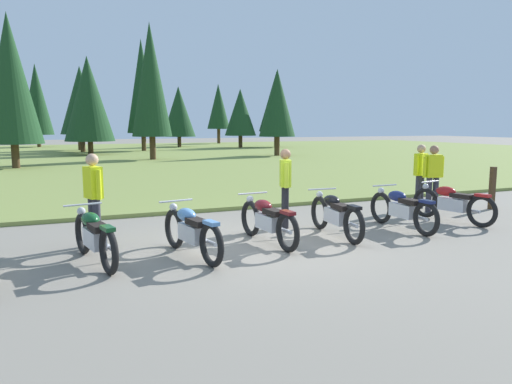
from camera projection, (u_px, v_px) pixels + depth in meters
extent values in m
plane|color=gray|center=(269.00, 245.00, 8.79)|extent=(140.00, 140.00, 0.00)
cube|color=olive|center=(111.00, 157.00, 32.20)|extent=(80.00, 44.00, 0.10)
cylinder|color=#47331E|center=(16.00, 157.00, 23.40)|extent=(0.36, 0.36, 1.27)
cone|color=#193D1E|center=(10.00, 79.00, 22.89)|extent=(2.71, 2.71, 6.15)
cylinder|color=#47331E|center=(276.00, 140.00, 45.68)|extent=(0.36, 0.36, 1.57)
cone|color=#193D1E|center=(276.00, 102.00, 45.20)|extent=(3.23, 3.23, 5.49)
cylinder|color=#47331E|center=(277.00, 147.00, 32.94)|extent=(0.36, 0.36, 1.39)
cone|color=#193D1E|center=(277.00, 103.00, 32.53)|extent=(2.46, 2.46, 4.48)
cylinder|color=#47331E|center=(240.00, 142.00, 44.77)|extent=(0.36, 0.36, 1.20)
cone|color=#193D1E|center=(240.00, 112.00, 44.40)|extent=(2.88, 2.88, 4.25)
cylinder|color=#47331E|center=(80.00, 141.00, 40.19)|extent=(0.36, 0.36, 1.76)
cone|color=#193D1E|center=(78.00, 104.00, 39.79)|extent=(2.77, 2.77, 4.16)
cylinder|color=#47331E|center=(179.00, 142.00, 46.35)|extent=(0.36, 0.36, 1.08)
cone|color=#193D1E|center=(179.00, 111.00, 45.95)|extent=(3.12, 3.12, 4.71)
cylinder|color=#47331E|center=(91.00, 149.00, 33.88)|extent=(0.36, 0.36, 1.05)
cone|color=#193D1E|center=(88.00, 99.00, 33.41)|extent=(3.40, 3.40, 5.81)
cylinder|color=#47331E|center=(83.00, 144.00, 37.45)|extent=(0.36, 0.36, 1.46)
cone|color=#193D1E|center=(81.00, 100.00, 37.00)|extent=(3.15, 3.15, 5.15)
cylinder|color=#47331E|center=(153.00, 149.00, 29.20)|extent=(0.36, 0.36, 1.49)
cone|color=#193D1E|center=(151.00, 80.00, 28.64)|extent=(2.36, 2.36, 6.66)
cylinder|color=#47331E|center=(144.00, 142.00, 39.07)|extent=(0.36, 0.36, 1.53)
cone|color=#193D1E|center=(142.00, 86.00, 38.46)|extent=(2.52, 2.52, 7.36)
cylinder|color=#47331E|center=(39.00, 141.00, 45.92)|extent=(0.36, 0.36, 1.26)
cone|color=#193D1E|center=(36.00, 99.00, 45.38)|extent=(2.83, 2.83, 6.59)
cylinder|color=#47331E|center=(219.00, 137.00, 54.66)|extent=(0.36, 0.36, 1.74)
cone|color=#193D1E|center=(218.00, 106.00, 54.20)|extent=(2.55, 2.55, 4.97)
torus|color=black|center=(83.00, 234.00, 8.17)|extent=(0.24, 0.71, 0.70)
torus|color=black|center=(109.00, 251.00, 7.02)|extent=(0.24, 0.71, 0.70)
cube|color=silver|center=(95.00, 239.00, 7.59)|extent=(0.32, 0.67, 0.28)
ellipsoid|color=#144C23|center=(90.00, 219.00, 7.70)|extent=(0.35, 0.52, 0.22)
cube|color=black|center=(98.00, 227.00, 7.38)|extent=(0.31, 0.51, 0.10)
cube|color=#144C23|center=(108.00, 228.00, 6.97)|extent=(0.20, 0.34, 0.06)
cylinder|color=silver|center=(83.00, 204.00, 8.02)|extent=(0.61, 0.15, 0.03)
sphere|color=silver|center=(81.00, 211.00, 8.13)|extent=(0.14, 0.14, 0.14)
cylinder|color=silver|center=(110.00, 248.00, 7.43)|extent=(0.18, 0.55, 0.07)
torus|color=black|center=(174.00, 229.00, 8.56)|extent=(0.22, 0.71, 0.70)
torus|color=black|center=(211.00, 245.00, 7.40)|extent=(0.22, 0.71, 0.70)
cube|color=silver|center=(191.00, 233.00, 7.97)|extent=(0.31, 0.67, 0.28)
ellipsoid|color=#598CC6|center=(186.00, 215.00, 8.09)|extent=(0.34, 0.52, 0.22)
cube|color=black|center=(197.00, 222.00, 7.76)|extent=(0.30, 0.51, 0.10)
cube|color=#598CC6|center=(211.00, 223.00, 7.35)|extent=(0.20, 0.34, 0.06)
cylinder|color=silver|center=(176.00, 201.00, 8.41)|extent=(0.62, 0.14, 0.03)
sphere|color=silver|center=(173.00, 207.00, 8.53)|extent=(0.14, 0.14, 0.14)
cylinder|color=silver|center=(208.00, 242.00, 7.81)|extent=(0.17, 0.55, 0.07)
torus|color=black|center=(251.00, 218.00, 9.50)|extent=(0.16, 0.71, 0.70)
torus|color=black|center=(288.00, 232.00, 8.27)|extent=(0.16, 0.71, 0.70)
cube|color=silver|center=(268.00, 222.00, 8.88)|extent=(0.25, 0.65, 0.28)
ellipsoid|color=maroon|center=(263.00, 206.00, 9.00)|extent=(0.30, 0.50, 0.22)
cube|color=black|center=(274.00, 212.00, 8.65)|extent=(0.26, 0.50, 0.10)
cube|color=maroon|center=(288.00, 213.00, 8.22)|extent=(0.17, 0.33, 0.06)
cylinder|color=silver|center=(253.00, 193.00, 9.34)|extent=(0.62, 0.08, 0.03)
sphere|color=silver|center=(250.00, 199.00, 9.46)|extent=(0.14, 0.14, 0.14)
cylinder|color=silver|center=(283.00, 230.00, 8.69)|extent=(0.12, 0.55, 0.07)
torus|color=black|center=(320.00, 213.00, 10.11)|extent=(0.15, 0.71, 0.70)
torus|color=black|center=(354.00, 226.00, 8.80)|extent=(0.15, 0.71, 0.70)
cube|color=silver|center=(336.00, 216.00, 9.45)|extent=(0.24, 0.65, 0.28)
ellipsoid|color=black|center=(332.00, 201.00, 9.58)|extent=(0.29, 0.50, 0.22)
cube|color=black|center=(341.00, 207.00, 9.21)|extent=(0.25, 0.49, 0.10)
cube|color=black|center=(354.00, 207.00, 8.75)|extent=(0.16, 0.33, 0.06)
cylinder|color=silver|center=(322.00, 189.00, 9.95)|extent=(0.62, 0.07, 0.03)
sphere|color=silver|center=(320.00, 194.00, 10.08)|extent=(0.14, 0.14, 0.14)
cylinder|color=silver|center=(350.00, 224.00, 9.23)|extent=(0.11, 0.55, 0.07)
torus|color=black|center=(381.00, 208.00, 10.72)|extent=(0.11, 0.70, 0.70)
torus|color=black|center=(426.00, 219.00, 9.45)|extent=(0.11, 0.70, 0.70)
cube|color=silver|center=(402.00, 211.00, 10.08)|extent=(0.21, 0.64, 0.28)
ellipsoid|color=navy|center=(397.00, 196.00, 10.20)|extent=(0.26, 0.48, 0.22)
cube|color=black|center=(410.00, 202.00, 9.85)|extent=(0.22, 0.48, 0.10)
cube|color=navy|center=(427.00, 202.00, 9.40)|extent=(0.14, 0.32, 0.06)
cylinder|color=silver|center=(385.00, 185.00, 10.56)|extent=(0.62, 0.04, 0.03)
sphere|color=silver|center=(381.00, 191.00, 10.69)|extent=(0.14, 0.14, 0.14)
cylinder|color=silver|center=(417.00, 217.00, 9.87)|extent=(0.08, 0.55, 0.07)
torus|color=black|center=(426.00, 203.00, 11.41)|extent=(0.24, 0.71, 0.70)
torus|color=black|center=(482.00, 211.00, 10.27)|extent=(0.24, 0.71, 0.70)
cube|color=silver|center=(452.00, 205.00, 10.83)|extent=(0.33, 0.67, 0.28)
ellipsoid|color=#AD1919|center=(446.00, 191.00, 10.94)|extent=(0.35, 0.52, 0.22)
cube|color=black|center=(462.00, 196.00, 10.62)|extent=(0.31, 0.51, 0.10)
cube|color=#AD1919|center=(483.00, 195.00, 10.22)|extent=(0.20, 0.34, 0.06)
cylinder|color=silver|center=(430.00, 182.00, 11.26)|extent=(0.61, 0.16, 0.03)
sphere|color=silver|center=(426.00, 187.00, 11.37)|extent=(0.14, 0.14, 0.14)
cylinder|color=silver|center=(468.00, 210.00, 10.68)|extent=(0.18, 0.55, 0.07)
cylinder|color=#2D2D38|center=(97.00, 223.00, 8.58)|extent=(0.14, 0.14, 0.88)
cylinder|color=#2D2D38|center=(93.00, 222.00, 8.71)|extent=(0.14, 0.14, 0.88)
cube|color=#D8EA19|center=(93.00, 182.00, 8.54)|extent=(0.32, 0.41, 0.56)
sphere|color=tan|center=(92.00, 160.00, 8.49)|extent=(0.22, 0.22, 0.22)
cylinder|color=#D8EA19|center=(99.00, 185.00, 8.38)|extent=(0.09, 0.09, 0.52)
cylinder|color=#D8EA19|center=(88.00, 182.00, 8.72)|extent=(0.09, 0.09, 0.52)
cylinder|color=#2D2D38|center=(435.00, 195.00, 12.07)|extent=(0.14, 0.14, 0.88)
cylinder|color=#2D2D38|center=(429.00, 195.00, 12.04)|extent=(0.14, 0.14, 0.88)
cube|color=#D8EA19|center=(433.00, 166.00, 11.95)|extent=(0.40, 0.29, 0.56)
sphere|color=#9E7051|center=(434.00, 150.00, 11.90)|extent=(0.22, 0.22, 0.22)
cylinder|color=#D8EA19|center=(442.00, 167.00, 12.00)|extent=(0.09, 0.09, 0.52)
cylinder|color=#D8EA19|center=(425.00, 167.00, 11.92)|extent=(0.09, 0.09, 0.52)
cylinder|color=black|center=(285.00, 206.00, 10.36)|extent=(0.14, 0.14, 0.88)
cylinder|color=black|center=(285.00, 208.00, 10.18)|extent=(0.14, 0.14, 0.88)
cube|color=#C6E52D|center=(285.00, 173.00, 10.17)|extent=(0.34, 0.42, 0.56)
sphere|color=#9E7051|center=(285.00, 154.00, 10.12)|extent=(0.22, 0.22, 0.22)
cylinder|color=#C6E52D|center=(284.00, 173.00, 10.40)|extent=(0.09, 0.09, 0.52)
cylinder|color=#C6E52D|center=(286.00, 175.00, 9.95)|extent=(0.09, 0.09, 0.52)
cylinder|color=#2D2D38|center=(421.00, 192.00, 12.63)|extent=(0.14, 0.14, 0.88)
cylinder|color=#2D2D38|center=(418.00, 192.00, 12.50)|extent=(0.14, 0.14, 0.88)
cube|color=#D8EA19|center=(421.00, 164.00, 12.47)|extent=(0.42, 0.35, 0.56)
sphere|color=tan|center=(421.00, 149.00, 12.41)|extent=(0.22, 0.22, 0.22)
cylinder|color=#D8EA19|center=(424.00, 165.00, 12.64)|extent=(0.09, 0.09, 0.52)
cylinder|color=#D8EA19|center=(417.00, 166.00, 12.30)|extent=(0.09, 0.09, 0.52)
cube|color=#47331E|center=(492.00, 188.00, 12.50)|extent=(0.12, 0.12, 1.10)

